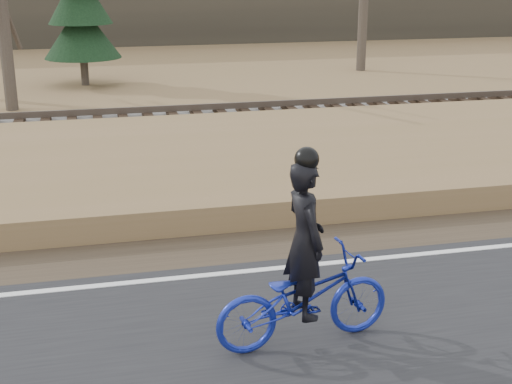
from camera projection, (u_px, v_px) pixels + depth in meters
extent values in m
plane|color=brown|center=(336.00, 273.00, 9.88)|extent=(120.00, 120.00, 0.00)
cube|color=black|center=(414.00, 366.00, 7.56)|extent=(120.00, 6.00, 0.06)
cube|color=silver|center=(331.00, 263.00, 10.04)|extent=(120.00, 0.12, 0.01)
cube|color=#473A2B|center=(310.00, 240.00, 10.98)|extent=(120.00, 1.60, 0.04)
cube|color=brown|center=(263.00, 174.00, 13.70)|extent=(120.00, 5.00, 0.44)
cube|color=slate|center=(226.00, 130.00, 17.21)|extent=(120.00, 3.00, 0.45)
cube|color=black|center=(226.00, 118.00, 17.12)|extent=(120.00, 2.40, 0.14)
cube|color=brown|center=(231.00, 118.00, 16.41)|extent=(120.00, 0.07, 0.15)
cube|color=brown|center=(220.00, 106.00, 17.74)|extent=(120.00, 0.07, 0.15)
imported|color=navy|center=(304.00, 298.00, 7.83)|extent=(2.10, 0.95, 1.07)
imported|color=black|center=(305.00, 240.00, 7.61)|extent=(0.49, 0.68, 1.75)
sphere|color=black|center=(307.00, 159.00, 7.34)|extent=(0.26, 0.26, 0.26)
cylinder|color=#494036|center=(84.00, 67.00, 24.53)|extent=(0.28, 0.28, 1.25)
cone|color=black|center=(82.00, 31.00, 24.15)|extent=(2.60, 2.60, 1.82)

